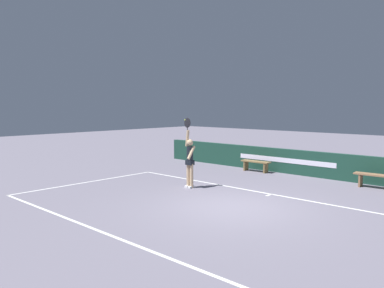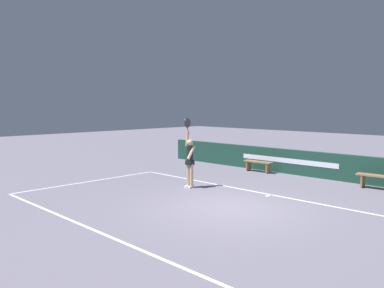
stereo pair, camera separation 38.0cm
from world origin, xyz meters
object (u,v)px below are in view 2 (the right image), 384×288
Objects in this scene: tennis_ball at (186,120)px; courtside_bench_far at (384,179)px; courtside_bench_near at (258,164)px; tennis_player at (190,159)px.

tennis_ball is 6.88m from courtside_bench_far.
courtside_bench_far is (5.02, -0.04, 0.04)m from courtside_bench_near.
tennis_ball is (-0.22, 0.02, 1.32)m from tennis_player.
tennis_ball is at bearing -140.62° from courtside_bench_far.
tennis_player is 6.47m from courtside_bench_far.
tennis_player reaches higher than courtside_bench_far.
tennis_ball reaches higher than courtside_bench_near.
tennis_player is 33.64× the size of tennis_ball.
tennis_ball is 0.04× the size of courtside_bench_far.
tennis_ball reaches higher than courtside_bench_far.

